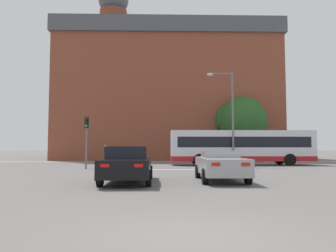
{
  "coord_description": "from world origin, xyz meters",
  "views": [
    {
      "loc": [
        -0.54,
        -5.55,
        1.46
      ],
      "look_at": [
        0.09,
        20.33,
        3.22
      ],
      "focal_mm": 35.0,
      "sensor_mm": 36.0,
      "label": 1
    }
  ],
  "objects_px": {
    "pedestrian_waiting": "(105,152)",
    "pedestrian_walking_east": "(176,153)",
    "traffic_light_near_left": "(86,133)",
    "traffic_light_far_right": "(219,137)",
    "street_lamp_junction": "(229,109)",
    "car_saloon_left": "(128,164)",
    "car_roadster_right": "(220,165)",
    "bus_crossing_lead": "(241,147)"
  },
  "relations": [
    {
      "from": "street_lamp_junction",
      "to": "car_roadster_right",
      "type": "bearing_deg",
      "value": -103.76
    },
    {
      "from": "bus_crossing_lead",
      "to": "car_saloon_left",
      "type": "bearing_deg",
      "value": -30.36
    },
    {
      "from": "street_lamp_junction",
      "to": "pedestrian_waiting",
      "type": "xyz_separation_m",
      "value": [
        -11.63,
        8.8,
        -3.68
      ]
    },
    {
      "from": "traffic_light_far_right",
      "to": "pedestrian_walking_east",
      "type": "relative_size",
      "value": 2.39
    },
    {
      "from": "car_roadster_right",
      "to": "car_saloon_left",
      "type": "bearing_deg",
      "value": -170.18
    },
    {
      "from": "car_saloon_left",
      "to": "traffic_light_near_left",
      "type": "bearing_deg",
      "value": 111.97
    },
    {
      "from": "street_lamp_junction",
      "to": "bus_crossing_lead",
      "type": "bearing_deg",
      "value": 49.97
    },
    {
      "from": "pedestrian_waiting",
      "to": "pedestrian_walking_east",
      "type": "bearing_deg",
      "value": -90.13
    },
    {
      "from": "traffic_light_far_right",
      "to": "traffic_light_near_left",
      "type": "bearing_deg",
      "value": -135.11
    },
    {
      "from": "pedestrian_waiting",
      "to": "pedestrian_walking_east",
      "type": "distance_m",
      "value": 7.68
    },
    {
      "from": "car_roadster_right",
      "to": "bus_crossing_lead",
      "type": "bearing_deg",
      "value": 73.27
    },
    {
      "from": "car_saloon_left",
      "to": "traffic_light_near_left",
      "type": "distance_m",
      "value": 10.32
    },
    {
      "from": "car_saloon_left",
      "to": "car_roadster_right",
      "type": "height_order",
      "value": "car_saloon_left"
    },
    {
      "from": "traffic_light_far_right",
      "to": "pedestrian_walking_east",
      "type": "bearing_deg",
      "value": 170.84
    },
    {
      "from": "car_saloon_left",
      "to": "street_lamp_junction",
      "type": "distance_m",
      "value": 15.18
    },
    {
      "from": "pedestrian_waiting",
      "to": "traffic_light_near_left",
      "type": "bearing_deg",
      "value": -177.9
    },
    {
      "from": "traffic_light_far_right",
      "to": "pedestrian_walking_east",
      "type": "height_order",
      "value": "traffic_light_far_right"
    },
    {
      "from": "car_roadster_right",
      "to": "street_lamp_junction",
      "type": "relative_size",
      "value": 0.6
    },
    {
      "from": "pedestrian_waiting",
      "to": "street_lamp_junction",
      "type": "bearing_deg",
      "value": -128.07
    },
    {
      "from": "traffic_light_near_left",
      "to": "pedestrian_waiting",
      "type": "bearing_deg",
      "value": 93.07
    },
    {
      "from": "pedestrian_walking_east",
      "to": "street_lamp_junction",
      "type": "bearing_deg",
      "value": -68.36
    },
    {
      "from": "car_saloon_left",
      "to": "pedestrian_walking_east",
      "type": "bearing_deg",
      "value": 81.26
    },
    {
      "from": "car_roadster_right",
      "to": "traffic_light_far_right",
      "type": "relative_size",
      "value": 1.18
    },
    {
      "from": "traffic_light_near_left",
      "to": "pedestrian_walking_east",
      "type": "distance_m",
      "value": 14.27
    },
    {
      "from": "traffic_light_far_right",
      "to": "pedestrian_waiting",
      "type": "bearing_deg",
      "value": 177.07
    },
    {
      "from": "pedestrian_walking_east",
      "to": "car_roadster_right",
      "type": "bearing_deg",
      "value": -89.64
    },
    {
      "from": "street_lamp_junction",
      "to": "pedestrian_waiting",
      "type": "distance_m",
      "value": 15.04
    },
    {
      "from": "traffic_light_far_right",
      "to": "street_lamp_junction",
      "type": "height_order",
      "value": "street_lamp_junction"
    },
    {
      "from": "traffic_light_near_left",
      "to": "traffic_light_far_right",
      "type": "bearing_deg",
      "value": 44.89
    },
    {
      "from": "traffic_light_near_left",
      "to": "street_lamp_junction",
      "type": "distance_m",
      "value": 11.71
    },
    {
      "from": "street_lamp_junction",
      "to": "pedestrian_walking_east",
      "type": "relative_size",
      "value": 4.72
    },
    {
      "from": "car_saloon_left",
      "to": "traffic_light_far_right",
      "type": "relative_size",
      "value": 1.24
    },
    {
      "from": "bus_crossing_lead",
      "to": "pedestrian_walking_east",
      "type": "distance_m",
      "value": 9.02
    },
    {
      "from": "car_roadster_right",
      "to": "pedestrian_walking_east",
      "type": "relative_size",
      "value": 2.83
    },
    {
      "from": "traffic_light_far_right",
      "to": "street_lamp_junction",
      "type": "xyz_separation_m",
      "value": [
        -0.66,
        -8.17,
        2.07
      ]
    },
    {
      "from": "bus_crossing_lead",
      "to": "pedestrian_walking_east",
      "type": "bearing_deg",
      "value": -143.4
    },
    {
      "from": "traffic_light_far_right",
      "to": "car_saloon_left",
      "type": "bearing_deg",
      "value": -110.24
    },
    {
      "from": "street_lamp_junction",
      "to": "pedestrian_walking_east",
      "type": "height_order",
      "value": "street_lamp_junction"
    },
    {
      "from": "street_lamp_junction",
      "to": "pedestrian_walking_east",
      "type": "xyz_separation_m",
      "value": [
        -3.95,
        8.91,
        -3.79
      ]
    },
    {
      "from": "street_lamp_junction",
      "to": "pedestrian_waiting",
      "type": "height_order",
      "value": "street_lamp_junction"
    },
    {
      "from": "pedestrian_walking_east",
      "to": "car_saloon_left",
      "type": "bearing_deg",
      "value": -100.48
    },
    {
      "from": "traffic_light_far_right",
      "to": "pedestrian_waiting",
      "type": "xyz_separation_m",
      "value": [
        -12.29,
        0.63,
        -1.6
      ]
    }
  ]
}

